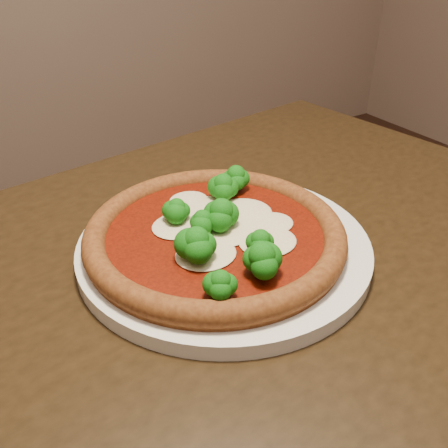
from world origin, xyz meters
TOP-DOWN VIEW (x-y plane):
  - dining_table at (-0.22, 0.22)m, footprint 1.20×0.93m
  - plate at (-0.17, 0.29)m, footprint 0.34×0.34m
  - pizza at (-0.18, 0.29)m, footprint 0.30×0.30m

SIDE VIEW (x-z plane):
  - dining_table at x=-0.22m, z-range 0.27..1.02m
  - plate at x=-0.17m, z-range 0.75..0.77m
  - pizza at x=-0.18m, z-range 0.75..0.81m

